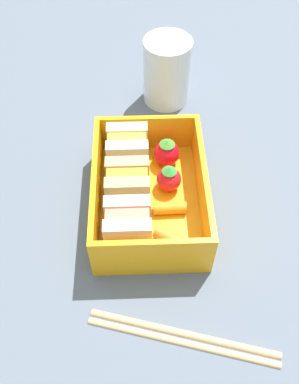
{
  "coord_description": "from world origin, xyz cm",
  "views": [
    {
      "loc": [
        -29.53,
        1.01,
        41.33
      ],
      "look_at": [
        0.0,
        0.0,
        2.7
      ],
      "focal_mm": 40.0,
      "sensor_mm": 36.0,
      "label": 1
    }
  ],
  "objects_px": {
    "strawberry_far_left": "(167,153)",
    "chopstick_pair": "(183,337)",
    "sandwich_center": "(128,151)",
    "sandwich_left": "(128,227)",
    "carrot_stick_far_left": "(170,208)",
    "strawberry_left": "(169,179)",
    "drinking_glass": "(167,71)",
    "carrot_stick_left": "(177,242)",
    "sandwich_center_left": "(128,186)"
  },
  "relations": [
    {
      "from": "strawberry_left",
      "to": "chopstick_pair",
      "type": "xyz_separation_m",
      "value": [
        -0.18,
        -0.0,
        -0.02
      ]
    },
    {
      "from": "carrot_stick_far_left",
      "to": "drinking_glass",
      "type": "relative_size",
      "value": 0.4
    },
    {
      "from": "strawberry_far_left",
      "to": "chopstick_pair",
      "type": "distance_m",
      "value": 0.22
    },
    {
      "from": "sandwich_center",
      "to": "chopstick_pair",
      "type": "xyz_separation_m",
      "value": [
        -0.21,
        -0.05,
        -0.03
      ]
    },
    {
      "from": "carrot_stick_far_left",
      "to": "drinking_glass",
      "type": "height_order",
      "value": "drinking_glass"
    },
    {
      "from": "carrot_stick_far_left",
      "to": "chopstick_pair",
      "type": "bearing_deg",
      "value": -178.19
    },
    {
      "from": "sandwich_center",
      "to": "carrot_stick_left",
      "type": "distance_m",
      "value": 0.13
    },
    {
      "from": "sandwich_left",
      "to": "carrot_stick_left",
      "type": "xyz_separation_m",
      "value": [
        -0.01,
        -0.05,
        -0.02
      ]
    },
    {
      "from": "sandwich_center",
      "to": "strawberry_far_left",
      "type": "xyz_separation_m",
      "value": [
        0.0,
        -0.05,
        -0.01
      ]
    },
    {
      "from": "strawberry_left",
      "to": "drinking_glass",
      "type": "relative_size",
      "value": 0.37
    },
    {
      "from": "carrot_stick_left",
      "to": "drinking_glass",
      "type": "distance_m",
      "value": 0.26
    },
    {
      "from": "drinking_glass",
      "to": "strawberry_left",
      "type": "bearing_deg",
      "value": 177.58
    },
    {
      "from": "sandwich_left",
      "to": "strawberry_left",
      "type": "distance_m",
      "value": 0.09
    },
    {
      "from": "carrot_stick_far_left",
      "to": "chopstick_pair",
      "type": "height_order",
      "value": "carrot_stick_far_left"
    },
    {
      "from": "sandwich_center",
      "to": "strawberry_left",
      "type": "xyz_separation_m",
      "value": [
        -0.04,
        -0.05,
        -0.01
      ]
    },
    {
      "from": "sandwich_center",
      "to": "strawberry_far_left",
      "type": "height_order",
      "value": "sandwich_center"
    },
    {
      "from": "sandwich_left",
      "to": "sandwich_center_left",
      "type": "distance_m",
      "value": 0.05
    },
    {
      "from": "sandwich_center_left",
      "to": "chopstick_pair",
      "type": "height_order",
      "value": "sandwich_center_left"
    },
    {
      "from": "carrot_stick_far_left",
      "to": "strawberry_left",
      "type": "relative_size",
      "value": 1.07
    },
    {
      "from": "carrot_stick_left",
      "to": "drinking_glass",
      "type": "bearing_deg",
      "value": -0.66
    },
    {
      "from": "sandwich_left",
      "to": "carrot_stick_far_left",
      "type": "xyz_separation_m",
      "value": [
        0.04,
        -0.05,
        -0.02
      ]
    },
    {
      "from": "strawberry_far_left",
      "to": "chopstick_pair",
      "type": "relative_size",
      "value": 0.2
    },
    {
      "from": "carrot_stick_left",
      "to": "strawberry_left",
      "type": "bearing_deg",
      "value": 3.2
    },
    {
      "from": "carrot_stick_far_left",
      "to": "sandwich_center_left",
      "type": "bearing_deg",
      "value": 69.41
    },
    {
      "from": "sandwich_center_left",
      "to": "strawberry_far_left",
      "type": "bearing_deg",
      "value": -39.05
    },
    {
      "from": "sandwich_left",
      "to": "sandwich_center",
      "type": "bearing_deg",
      "value": 0.0
    },
    {
      "from": "sandwich_center_left",
      "to": "strawberry_left",
      "type": "bearing_deg",
      "value": -68.88
    },
    {
      "from": "carrot_stick_left",
      "to": "strawberry_far_left",
      "type": "distance_m",
      "value": 0.12
    },
    {
      "from": "carrot_stick_left",
      "to": "strawberry_left",
      "type": "distance_m",
      "value": 0.08
    },
    {
      "from": "sandwich_center",
      "to": "sandwich_center_left",
      "type": "bearing_deg",
      "value": 180.0
    },
    {
      "from": "carrot_stick_left",
      "to": "strawberry_far_left",
      "type": "relative_size",
      "value": 1.4
    },
    {
      "from": "carrot_stick_left",
      "to": "chopstick_pair",
      "type": "bearing_deg",
      "value": 179.48
    },
    {
      "from": "strawberry_far_left",
      "to": "carrot_stick_far_left",
      "type": "bearing_deg",
      "value": 179.43
    },
    {
      "from": "sandwich_left",
      "to": "strawberry_far_left",
      "type": "height_order",
      "value": "sandwich_left"
    },
    {
      "from": "sandwich_center_left",
      "to": "carrot_stick_left",
      "type": "xyz_separation_m",
      "value": [
        -0.06,
        -0.05,
        -0.02
      ]
    },
    {
      "from": "sandwich_left",
      "to": "strawberry_far_left",
      "type": "relative_size",
      "value": 1.41
    },
    {
      "from": "strawberry_left",
      "to": "chopstick_pair",
      "type": "bearing_deg",
      "value": -178.83
    },
    {
      "from": "strawberry_far_left",
      "to": "chopstick_pair",
      "type": "xyz_separation_m",
      "value": [
        -0.22,
        -0.0,
        -0.03
      ]
    },
    {
      "from": "strawberry_left",
      "to": "strawberry_far_left",
      "type": "distance_m",
      "value": 0.04
    },
    {
      "from": "sandwich_left",
      "to": "sandwich_center_left",
      "type": "bearing_deg",
      "value": 0.0
    },
    {
      "from": "carrot_stick_left",
      "to": "carrot_stick_far_left",
      "type": "height_order",
      "value": "same"
    },
    {
      "from": "chopstick_pair",
      "to": "sandwich_center",
      "type": "bearing_deg",
      "value": 13.54
    },
    {
      "from": "sandwich_center_left",
      "to": "carrot_stick_far_left",
      "type": "relative_size",
      "value": 1.42
    },
    {
      "from": "strawberry_left",
      "to": "drinking_glass",
      "type": "height_order",
      "value": "drinking_glass"
    },
    {
      "from": "sandwich_center_left",
      "to": "strawberry_left",
      "type": "height_order",
      "value": "sandwich_center_left"
    },
    {
      "from": "sandwich_center_left",
      "to": "carrot_stick_left",
      "type": "distance_m",
      "value": 0.08
    },
    {
      "from": "carrot_stick_far_left",
      "to": "chopstick_pair",
      "type": "distance_m",
      "value": 0.14
    },
    {
      "from": "sandwich_left",
      "to": "strawberry_far_left",
      "type": "distance_m",
      "value": 0.12
    },
    {
      "from": "sandwich_left",
      "to": "sandwich_center",
      "type": "distance_m",
      "value": 0.11
    },
    {
      "from": "sandwich_center",
      "to": "chopstick_pair",
      "type": "relative_size",
      "value": 0.29
    }
  ]
}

